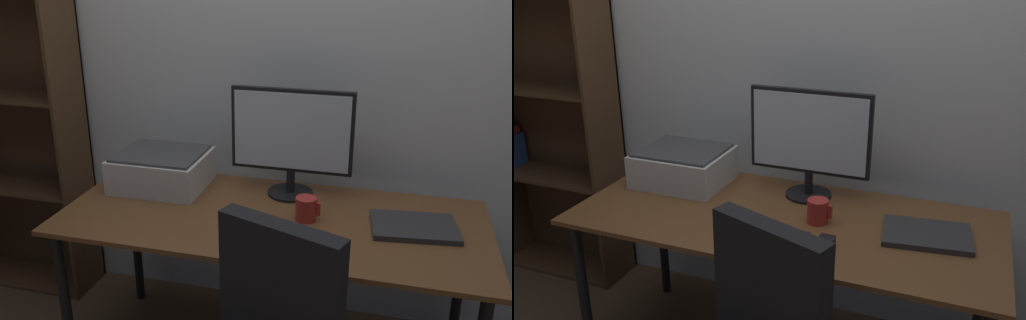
# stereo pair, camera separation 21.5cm
# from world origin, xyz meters

# --- Properties ---
(back_wall) EXTENTS (6.40, 0.10, 2.60)m
(back_wall) POSITION_xyz_m (0.00, 0.54, 1.30)
(back_wall) COLOR silver
(back_wall) RESTS_ON ground
(desk) EXTENTS (1.70, 0.74, 0.74)m
(desk) POSITION_xyz_m (0.00, 0.00, 0.66)
(desk) COLOR brown
(desk) RESTS_ON ground
(monitor) EXTENTS (0.52, 0.20, 0.47)m
(monitor) POSITION_xyz_m (0.03, 0.23, 1.01)
(monitor) COLOR black
(monitor) RESTS_ON desk
(keyboard) EXTENTS (0.29, 0.12, 0.02)m
(keyboard) POSITION_xyz_m (0.01, -0.18, 0.75)
(keyboard) COLOR black
(keyboard) RESTS_ON desk
(mouse) EXTENTS (0.06, 0.10, 0.03)m
(mouse) POSITION_xyz_m (0.22, -0.19, 0.76)
(mouse) COLOR black
(mouse) RESTS_ON desk
(coffee_mug) EXTENTS (0.10, 0.08, 0.10)m
(coffee_mug) POSITION_xyz_m (0.14, 0.00, 0.79)
(coffee_mug) COLOR #B72D28
(coffee_mug) RESTS_ON desk
(laptop) EXTENTS (0.35, 0.27, 0.02)m
(laptop) POSITION_xyz_m (0.56, 0.03, 0.75)
(laptop) COLOR #2D2D30
(laptop) RESTS_ON desk
(printer) EXTENTS (0.40, 0.34, 0.16)m
(printer) POSITION_xyz_m (-0.55, 0.17, 0.82)
(printer) COLOR silver
(printer) RESTS_ON desk
(bookshelf) EXTENTS (0.78, 0.28, 1.64)m
(bookshelf) POSITION_xyz_m (-1.50, 0.37, 0.81)
(bookshelf) COLOR #4C331E
(bookshelf) RESTS_ON ground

